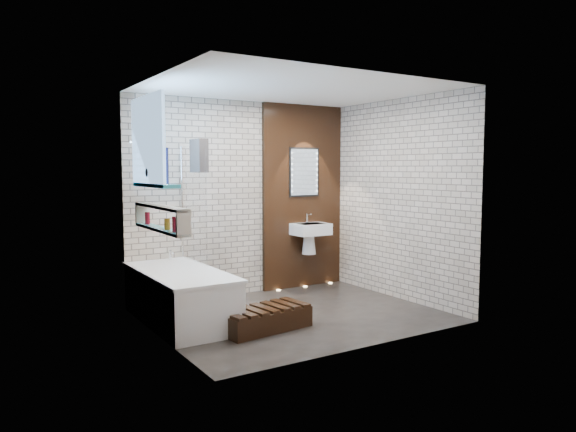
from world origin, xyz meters
TOP-DOWN VIEW (x-y plane):
  - ground at (0.00, 0.00)m, footprint 3.20×3.20m
  - room_shell at (0.00, 0.00)m, footprint 3.24×3.20m
  - walnut_panel at (0.95, 1.27)m, footprint 1.30×0.06m
  - clerestory_window at (-1.57, 0.35)m, footprint 0.18×1.00m
  - display_niche at (-1.53, 0.15)m, footprint 0.14×1.30m
  - bathtub at (-1.22, 0.45)m, footprint 0.79×1.74m
  - bath_screen at (-0.87, 0.89)m, footprint 0.01×0.78m
  - towel at (-0.87, 0.71)m, footprint 0.11×0.30m
  - shower_head at (-1.30, 0.95)m, footprint 0.18×0.18m
  - washbasin at (0.95, 1.07)m, footprint 0.50×0.36m
  - led_mirror at (0.95, 1.23)m, footprint 0.50×0.02m
  - walnut_step at (-0.57, -0.30)m, footprint 1.02×0.55m
  - niche_bottles at (-1.53, 0.03)m, footprint 0.06×0.92m
  - sill_vases at (-1.50, 0.31)m, footprint 0.22×0.42m
  - floor_uplights at (0.95, 1.20)m, footprint 0.96×0.06m

SIDE VIEW (x-z plane):
  - ground at x=0.00m, z-range 0.00..0.00m
  - floor_uplights at x=0.95m, z-range 0.00..0.01m
  - walnut_step at x=-0.57m, z-range 0.00..0.22m
  - bathtub at x=-1.22m, z-range -0.06..0.64m
  - washbasin at x=0.95m, z-range 0.50..1.08m
  - niche_bottles at x=-1.53m, z-range 1.09..1.24m
  - display_niche at x=-1.53m, z-range 1.07..1.33m
  - bath_screen at x=-0.87m, z-range 0.58..1.98m
  - walnut_panel at x=0.95m, z-range 0.00..2.60m
  - room_shell at x=0.00m, z-range 0.00..2.60m
  - led_mirror at x=0.95m, z-range 1.30..2.00m
  - sill_vases at x=-1.50m, z-range 1.48..1.85m
  - towel at x=-0.87m, z-range 1.66..2.04m
  - clerestory_window at x=-1.57m, z-range 1.43..2.37m
  - shower_head at x=-1.30m, z-range 1.99..2.01m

